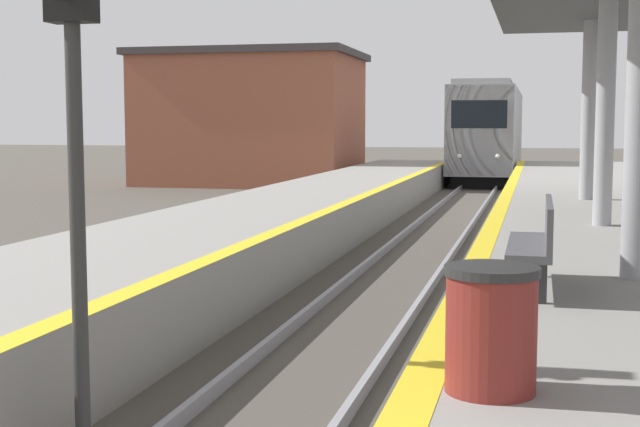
% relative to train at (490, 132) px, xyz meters
% --- Properties ---
extents(train, '(2.80, 16.69, 4.56)m').
position_rel_train_xyz_m(train, '(0.00, 0.00, 0.00)').
color(train, black).
rests_on(train, ground).
extents(signal_near, '(0.36, 0.31, 4.37)m').
position_rel_train_xyz_m(signal_near, '(-1.02, -38.89, 0.74)').
color(signal_near, '#2D2D2D').
rests_on(signal_near, ground).
extents(trash_bin, '(0.61, 0.61, 0.81)m').
position_rel_train_xyz_m(trash_bin, '(2.10, -39.30, -0.90)').
color(trash_bin, maroon).
rests_on(trash_bin, platform_right).
extents(bench, '(0.44, 1.91, 0.92)m').
position_rel_train_xyz_m(bench, '(2.37, -35.56, -0.81)').
color(bench, '#4C4C51').
rests_on(bench, platform_right).
extents(station_building, '(9.61, 7.09, 5.93)m').
position_rel_train_xyz_m(station_building, '(-10.24, -6.52, 0.66)').
color(station_building, brown).
rests_on(station_building, ground).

